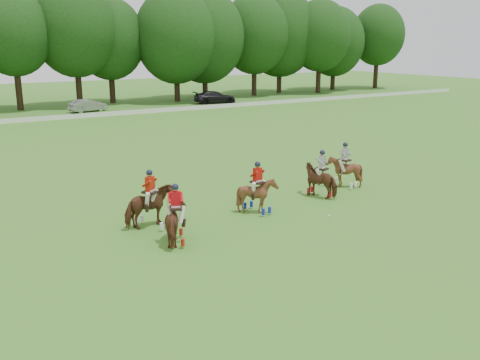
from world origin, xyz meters
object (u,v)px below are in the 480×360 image
polo_ball (329,216)px  car_right (215,97)px  polo_red_b (151,207)px  polo_red_c (257,195)px  car_mid (88,106)px  polo_red_a (176,222)px  polo_stripe_a (321,180)px  polo_stripe_b (344,171)px

polo_ball → car_right: bearing=67.3°
polo_red_b → polo_red_c: bearing=-7.6°
car_mid → polo_red_a: polo_red_a is taller
polo_red_b → polo_red_c: polo_red_b is taller
polo_red_b → polo_red_a: bearing=-86.3°
car_mid → polo_red_b: (-8.59, -38.38, 0.21)m
polo_red_b → polo_stripe_a: 8.84m
car_right → polo_stripe_b: size_ratio=2.20×
car_mid → polo_red_b: bearing=153.8°
car_right → polo_ball: size_ratio=57.67×
polo_stripe_b → polo_ball: bearing=-138.9°
polo_red_a → polo_ball: polo_red_a is taller
car_mid → car_right: car_right is taller
polo_red_b → polo_stripe_a: size_ratio=1.05×
car_right → polo_ball: (-17.21, -41.16, -0.71)m
polo_red_a → polo_stripe_b: size_ratio=0.98×
polo_red_a → polo_red_c: size_ratio=0.99×
polo_red_c → polo_stripe_b: polo_stripe_b is taller
car_right → polo_red_b: size_ratio=2.14×
polo_red_b → polo_ball: bearing=-21.5°
car_right → polo_ball: 44.62m
polo_stripe_a → polo_ball: bearing=-123.4°
car_right → polo_stripe_b: 40.04m
polo_red_c → polo_stripe_b: 6.34m
polo_red_c → polo_ball: (2.32, -2.15, -0.79)m
polo_stripe_b → polo_ball: 5.23m
polo_stripe_a → car_right: bearing=68.1°
polo_ball → car_mid: bearing=87.9°
car_right → polo_red_a: bearing=158.4°
polo_stripe_b → polo_red_c: bearing=-168.6°
polo_stripe_a → polo_stripe_b: (2.13, 0.71, 0.02)m
car_mid → car_right: bearing=-103.6°
polo_red_b → polo_stripe_b: size_ratio=1.03×
car_mid → polo_stripe_a: 38.47m
polo_red_b → polo_stripe_b: (10.97, 0.62, -0.03)m
car_right → polo_red_a: polo_red_a is taller
car_mid → polo_red_c: 39.20m
car_mid → polo_red_b: polo_red_b is taller
car_right → polo_red_a: size_ratio=2.26×
polo_red_a → car_mid: bearing=78.2°
polo_stripe_a → polo_ball: polo_stripe_a is taller
car_mid → car_right: size_ratio=0.79×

